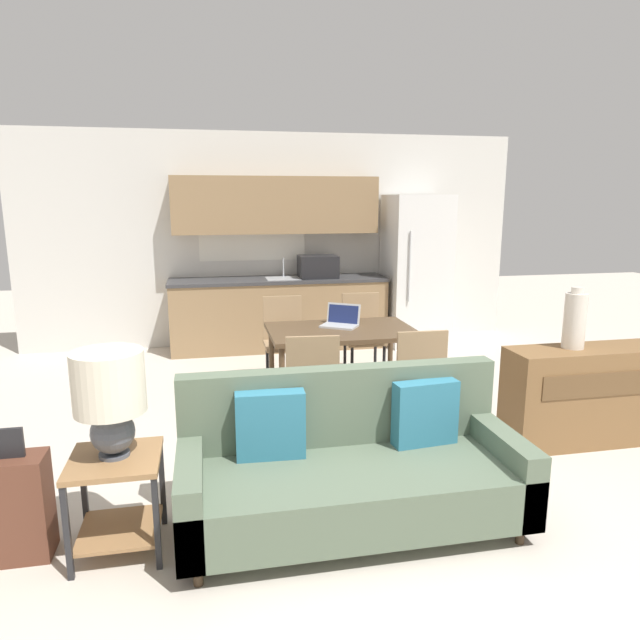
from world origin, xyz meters
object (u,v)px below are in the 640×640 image
Objects in this scene: vase at (575,320)px; dining_chair_far_right at (363,332)px; refrigerator at (415,270)px; dining_chair_far_left at (284,337)px; laptop at (341,321)px; dining_chair_near_right at (416,377)px; suitcase at (2,508)px; dining_chair_near_left at (311,383)px; table_lamp at (110,393)px; credenza at (586,395)px; side_table at (117,488)px; dining_table at (341,336)px; couch at (349,468)px.

dining_chair_far_right is (-1.12, 1.93, -0.49)m from vase.
refrigerator is 2.39m from dining_chair_far_left.
refrigerator is 3.24m from vase.
dining_chair_near_right is at bearing -33.72° from laptop.
dining_chair_near_right is at bearing -60.97° from dining_chair_far_left.
dining_chair_near_left is at bearing 30.74° from suitcase.
dining_chair_far_left is (1.29, 2.67, -0.40)m from table_lamp.
credenza is at bearing -55.88° from dining_chair_far_right.
refrigerator is 1.51× the size of credenza.
suitcase is at bearing 176.07° from side_table.
credenza reaches higher than dining_table.
dining_table is 2.81× the size of vase.
refrigerator is at bearing 86.54° from laptop.
vase is (0.04, -3.24, 0.02)m from refrigerator.
refrigerator is 2.63× the size of suitcase.
side_table is at bearing -131.38° from dining_table.
couch is at bearing 1.21° from side_table.
dining_chair_near_right is 2.20× the size of laptop.
dining_table is 1.47× the size of dining_chair_far_left.
dining_chair_far_left is at bearing 135.97° from vase.
vase is (1.54, -1.15, 0.33)m from dining_table.
dining_chair_far_right is at bearing 51.92° from side_table.
credenza is at bearing 12.59° from side_table.
laptop is (0.44, 2.04, 0.43)m from couch.
vase is at bearing 13.68° from side_table.
dining_chair_far_left is (-0.01, 2.66, 0.15)m from couch.
dining_table is 1.95m from vase.
dining_chair_near_right reaches higher than credenza.
credenza is (2.09, 0.73, 0.04)m from couch.
refrigerator is at bearing -108.55° from dining_chair_near_right.
suitcase is at bearing -168.93° from vase.
dining_chair_far_right is at bearing 122.53° from credenza.
refrigerator reaches higher than laptop.
dining_chair_far_left is at bearing -59.61° from dining_chair_near_right.
credenza is 2.33m from dining_chair_far_right.
table_lamp reaches higher than side_table.
credenza is 1.43× the size of dining_chair_near_left.
dining_chair_far_right reaches higher than side_table.
dining_chair_far_right is (0.84, 2.69, 0.15)m from couch.
dining_chair_near_left is (-0.43, -0.79, -0.16)m from dining_table.
laptop is at bearing 78.14° from dining_table.
vase reaches higher than dining_table.
dining_chair_near_left is (1.28, 1.15, 0.13)m from side_table.
dining_chair_far_right is (0.00, 1.58, 0.00)m from dining_chair_near_right.
dining_chair_near_left is at bearing 41.44° from table_lamp.
side_table is at bearing 30.09° from dining_chair_near_right.
dining_chair_far_right is at bearing 61.56° from dining_table.
laptop reaches higher than dining_table.
refrigerator is 0.98× the size of couch.
laptop is (0.03, 0.13, 0.12)m from dining_table.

